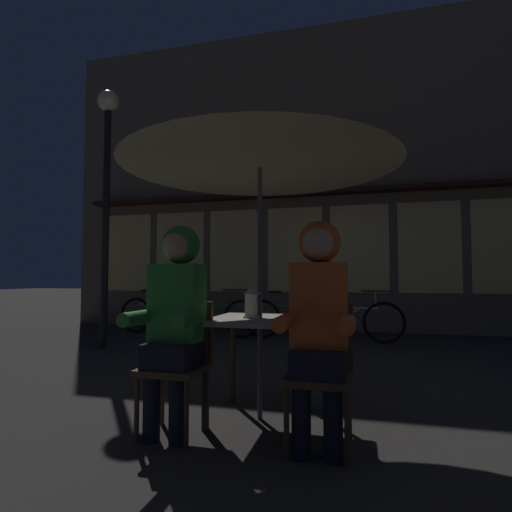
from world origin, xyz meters
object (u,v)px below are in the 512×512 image
object	(u,v)px
chair_left	(179,358)
person_left_hooded	(175,306)
bicycle_nearest	(160,315)
bicycle_fourth	(351,321)
chair_right	(320,366)
lantern	(252,301)
street_lamp	(107,166)
patio_umbrella	(260,144)
bicycle_third	(291,319)
person_right_hooded	(319,309)
bicycle_second	(213,317)
cafe_table	(260,331)

from	to	relation	value
chair_left	person_left_hooded	bearing A→B (deg)	-90.00
bicycle_nearest	bicycle_fourth	size ratio (longest dim) A/B	1.00
chair_right	bicycle_nearest	distance (m)	5.41
lantern	bicycle_nearest	size ratio (longest dim) A/B	0.14
lantern	chair_right	world-z (taller)	lantern
bicycle_nearest	person_left_hooded	bearing A→B (deg)	-60.79
street_lamp	bicycle_fourth	world-z (taller)	street_lamp
patio_umbrella	bicycle_third	world-z (taller)	patio_umbrella
patio_umbrella	bicycle_fourth	distance (m)	4.19
person_right_hooded	bicycle_second	world-z (taller)	person_right_hooded
patio_umbrella	bicycle_second	world-z (taller)	patio_umbrella
chair_right	cafe_table	bearing A→B (deg)	142.45
chair_left	bicycle_third	distance (m)	4.21
person_left_hooded	person_right_hooded	bearing A→B (deg)	0.00
lantern	bicycle_second	size ratio (longest dim) A/B	0.14
street_lamp	bicycle_third	distance (m)	3.80
lantern	person_left_hooded	size ratio (longest dim) A/B	0.17
patio_umbrella	person_left_hooded	xyz separation A→B (m)	(-0.48, -0.43, -1.21)
street_lamp	bicycle_nearest	bearing A→B (deg)	87.10
bicycle_nearest	person_right_hooded	bearing A→B (deg)	-51.94
chair_right	person_right_hooded	xyz separation A→B (m)	(0.00, -0.06, 0.36)
chair_right	person_left_hooded	xyz separation A→B (m)	(-0.96, -0.06, 0.36)
patio_umbrella	bicycle_nearest	size ratio (longest dim) A/B	1.37
chair_left	bicycle_third	world-z (taller)	chair_left
chair_left	person_left_hooded	world-z (taller)	person_left_hooded
cafe_table	bicycle_fourth	world-z (taller)	bicycle_fourth
cafe_table	bicycle_third	bearing A→B (deg)	96.27
lantern	bicycle_second	bearing A→B (deg)	114.73
lantern	cafe_table	bearing A→B (deg)	13.41
chair_right	street_lamp	bearing A→B (deg)	142.17
lantern	person_right_hooded	bearing A→B (deg)	-37.69
cafe_table	person_left_hooded	world-z (taller)	person_left_hooded
chair_left	bicycle_second	bearing A→B (deg)	107.60
patio_umbrella	person_right_hooded	world-z (taller)	patio_umbrella
person_left_hooded	bicycle_fourth	xyz separation A→B (m)	(1.03, 4.21, -0.50)
bicycle_second	bicycle_fourth	world-z (taller)	same
bicycle_second	lantern	bearing A→B (deg)	-65.27
chair_left	street_lamp	bearing A→B (deg)	132.87
bicycle_third	bicycle_fourth	xyz separation A→B (m)	(0.98, -0.06, 0.00)
street_lamp	bicycle_second	world-z (taller)	street_lamp
lantern	chair_left	distance (m)	0.67
cafe_table	chair_left	bearing A→B (deg)	-142.45
chair_left	bicycle_nearest	xyz separation A→B (m)	(-2.40, 4.23, -0.14)
lantern	person_right_hooded	world-z (taller)	person_right_hooded
chair_left	street_lamp	size ratio (longest dim) A/B	0.22
chair_left	bicycle_second	world-z (taller)	chair_left
bicycle_second	bicycle_fourth	xyz separation A→B (m)	(2.34, 0.04, 0.00)
chair_right	bicycle_fourth	bearing A→B (deg)	88.97
bicycle_second	chair_left	bearing A→B (deg)	-72.40
patio_umbrella	bicycle_second	size ratio (longest dim) A/B	1.37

